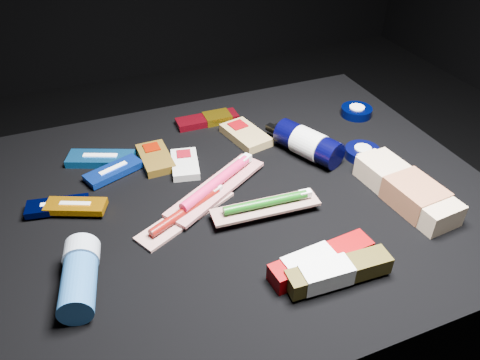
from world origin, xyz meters
name	(u,v)px	position (x,y,z in m)	size (l,w,h in m)	color
ground	(236,321)	(0.00, 0.00, 0.00)	(3.00, 3.00, 0.00)	black
cloth_table	(235,264)	(0.00, 0.00, 0.20)	(0.98, 0.78, 0.40)	black
luna_bar_0	(101,159)	(-0.22, 0.20, 0.41)	(0.15, 0.10, 0.02)	#135DA8
luna_bar_1	(114,171)	(-0.20, 0.15, 0.41)	(0.12, 0.08, 0.02)	#1038B9
luna_bar_2	(58,206)	(-0.32, 0.07, 0.41)	(0.12, 0.06, 0.01)	black
luna_bar_3	(76,206)	(-0.29, 0.06, 0.41)	(0.11, 0.08, 0.01)	orange
clif_bar_0	(155,157)	(-0.12, 0.17, 0.41)	(0.06, 0.11, 0.02)	#4C370F
clif_bar_1	(185,163)	(-0.06, 0.12, 0.41)	(0.07, 0.11, 0.02)	beige
clif_bar_2	(244,134)	(0.09, 0.18, 0.41)	(0.09, 0.13, 0.02)	#9F844E
power_bar	(211,119)	(0.05, 0.27, 0.41)	(0.15, 0.05, 0.02)	maroon
lotion_bottle	(308,143)	(0.19, 0.06, 0.43)	(0.11, 0.19, 0.06)	black
cream_tin_upper	(356,111)	(0.39, 0.17, 0.41)	(0.07, 0.07, 0.02)	black
cream_tin_lower	(362,152)	(0.30, 0.01, 0.41)	(0.07, 0.07, 0.02)	black
bodywash_bottle	(407,190)	(0.29, -0.14, 0.42)	(0.09, 0.23, 0.05)	beige
deodorant_stick	(79,276)	(-0.30, -0.13, 0.43)	(0.08, 0.14, 0.06)	#225593
toothbrush_pack_0	(187,212)	(-0.10, -0.03, 0.41)	(0.20, 0.13, 0.02)	silver
toothbrush_pack_1	(218,184)	(-0.03, 0.02, 0.42)	(0.23, 0.17, 0.03)	beige
toothbrush_pack_2	(267,205)	(0.03, -0.08, 0.42)	(0.20, 0.06, 0.02)	#ADA6A1
toothpaste_carton_red	(317,262)	(0.05, -0.23, 0.42)	(0.18, 0.06, 0.03)	#750002
toothpaste_carton_green	(334,273)	(0.06, -0.26, 0.42)	(0.17, 0.05, 0.03)	#3C320E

